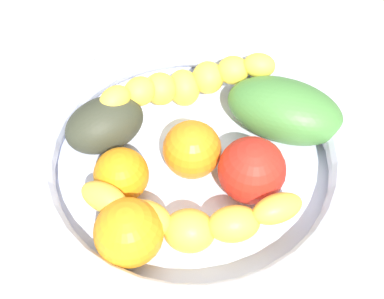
# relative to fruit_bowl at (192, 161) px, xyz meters

# --- Properties ---
(kitchen_counter) EXTENTS (1.20, 1.20, 0.03)m
(kitchen_counter) POSITION_rel_fruit_bowl_xyz_m (0.00, 0.00, -0.05)
(kitchen_counter) COLOR #B4A79A
(kitchen_counter) RESTS_ON ground
(fruit_bowl) EXTENTS (0.35, 0.35, 0.06)m
(fruit_bowl) POSITION_rel_fruit_bowl_xyz_m (0.00, 0.00, 0.00)
(fruit_bowl) COLOR silver
(fruit_bowl) RESTS_ON kitchen_counter
(banana_draped_left) EXTENTS (0.15, 0.17, 0.05)m
(banana_draped_left) POSITION_rel_fruit_bowl_xyz_m (0.06, -0.05, 0.02)
(banana_draped_left) COLOR yellow
(banana_draped_left) RESTS_ON fruit_bowl
(banana_draped_right) EXTENTS (0.10, 0.19, 0.06)m
(banana_draped_right) POSITION_rel_fruit_bowl_xyz_m (-0.07, 0.05, 0.02)
(banana_draped_right) COLOR yellow
(banana_draped_right) RESTS_ON fruit_bowl
(orange_front) EXTENTS (0.06, 0.06, 0.06)m
(orange_front) POSITION_rel_fruit_bowl_xyz_m (0.04, -0.10, 0.02)
(orange_front) COLOR orange
(orange_front) RESTS_ON fruit_bowl
(orange_mid_left) EXTENTS (0.05, 0.05, 0.05)m
(orange_mid_left) POSITION_rel_fruit_bowl_xyz_m (-0.02, -0.07, 0.02)
(orange_mid_left) COLOR orange
(orange_mid_left) RESTS_ON fruit_bowl
(orange_mid_right) EXTENTS (0.06, 0.06, 0.06)m
(orange_mid_right) POSITION_rel_fruit_bowl_xyz_m (-0.00, -0.00, 0.02)
(orange_mid_right) COLOR orange
(orange_mid_right) RESTS_ON fruit_bowl
(mango_green) EXTENTS (0.15, 0.13, 0.06)m
(mango_green) POSITION_rel_fruit_bowl_xyz_m (0.02, 0.11, 0.02)
(mango_green) COLOR #468239
(mango_green) RESTS_ON fruit_bowl
(tomato_red) EXTENTS (0.07, 0.07, 0.07)m
(tomato_red) POSITION_rel_fruit_bowl_xyz_m (0.06, 0.03, 0.02)
(tomato_red) COLOR red
(tomato_red) RESTS_ON fruit_bowl
(avocado_dark) EXTENTS (0.07, 0.09, 0.06)m
(avocado_dark) POSITION_rel_fruit_bowl_xyz_m (-0.08, -0.05, 0.02)
(avocado_dark) COLOR #373A29
(avocado_dark) RESTS_ON fruit_bowl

